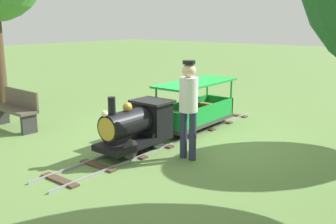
{
  "coord_description": "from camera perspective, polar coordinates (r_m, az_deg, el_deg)",
  "views": [
    {
      "loc": [
        -4.36,
        5.79,
        2.21
      ],
      "look_at": [
        0.0,
        0.32,
        0.55
      ],
      "focal_mm": 40.92,
      "sensor_mm": 36.0,
      "label": 1
    }
  ],
  "objects": [
    {
      "name": "park_bench",
      "position": [
        8.64,
        -21.72,
        0.41
      ],
      "size": [
        1.31,
        0.44,
        0.82
      ],
      "color": "brown",
      "rests_on": "ground_plane"
    },
    {
      "name": "ground_plane",
      "position": [
        7.58,
        1.52,
        -3.61
      ],
      "size": [
        60.0,
        60.0,
        0.0
      ],
      "primitive_type": "plane",
      "color": "#608442"
    },
    {
      "name": "conductor_person",
      "position": [
        6.11,
        3.07,
        1.5
      ],
      "size": [
        0.3,
        0.3,
        1.62
      ],
      "color": "#282D47",
      "rests_on": "ground_plane"
    },
    {
      "name": "track",
      "position": [
        7.35,
        0.12,
        -4.02
      ],
      "size": [
        0.72,
        5.7,
        0.04
      ],
      "color": "gray",
      "rests_on": "ground_plane"
    },
    {
      "name": "locomotive",
      "position": [
        6.59,
        -4.54,
        -1.88
      ],
      "size": [
        0.68,
        1.45,
        1.02
      ],
      "color": "black",
      "rests_on": "ground_plane"
    },
    {
      "name": "passenger_car",
      "position": [
        7.94,
        4.17,
        0.33
      ],
      "size": [
        0.78,
        2.0,
        0.97
      ],
      "color": "#3F3F3F",
      "rests_on": "ground_plane"
    }
  ]
}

